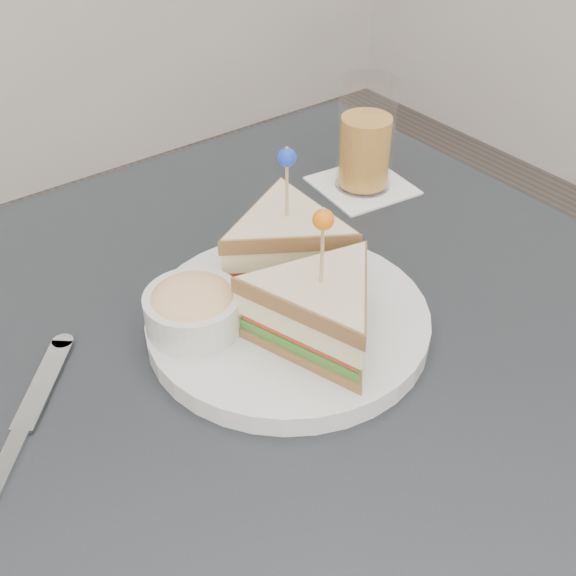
{
  "coord_description": "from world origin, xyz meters",
  "views": [
    {
      "loc": [
        -0.31,
        -0.41,
        1.21
      ],
      "look_at": [
        0.01,
        0.01,
        0.8
      ],
      "focal_mm": 45.0,
      "sensor_mm": 36.0,
      "label": 1
    }
  ],
  "objects": [
    {
      "name": "table",
      "position": [
        0.0,
        0.0,
        0.67
      ],
      "size": [
        0.8,
        0.8,
        0.75
      ],
      "color": "black",
      "rests_on": "ground"
    },
    {
      "name": "plate_meal",
      "position": [
        0.02,
        0.02,
        0.79
      ],
      "size": [
        0.34,
        0.34,
        0.16
      ],
      "rotation": [
        0.0,
        0.0,
        0.31
      ],
      "color": "silver",
      "rests_on": "table"
    },
    {
      "name": "cutlery_knife",
      "position": [
        -0.24,
        0.04,
        0.75
      ],
      "size": [
        0.15,
        0.16,
        0.01
      ],
      "rotation": [
        0.0,
        0.0,
        -0.72
      ],
      "color": "silver",
      "rests_on": "table"
    },
    {
      "name": "drink_set",
      "position": [
        0.25,
        0.17,
        0.81
      ],
      "size": [
        0.12,
        0.12,
        0.14
      ],
      "rotation": [
        0.0,
        0.0,
        -0.12
      ],
      "color": "white",
      "rests_on": "table"
    }
  ]
}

